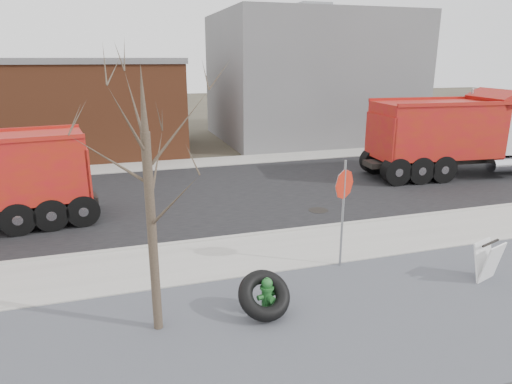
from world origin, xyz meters
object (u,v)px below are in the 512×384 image
object	(u,v)px
dump_truck_red_a	(460,133)
sandwich_board	(488,261)
fire_hydrant	(267,297)
truck_tire	(264,295)
stop_sign	(344,196)

from	to	relation	value
dump_truck_red_a	sandwich_board	bearing A→B (deg)	-121.59
dump_truck_red_a	fire_hydrant	bearing A→B (deg)	-139.37
truck_tire	fire_hydrant	bearing A→B (deg)	46.24
sandwich_board	stop_sign	bearing A→B (deg)	130.79
stop_sign	sandwich_board	xyz separation A→B (m)	(3.03, -1.78, -1.41)
fire_hydrant	truck_tire	xyz separation A→B (m)	(-0.10, -0.10, 0.12)
fire_hydrant	stop_sign	world-z (taller)	stop_sign
fire_hydrant	truck_tire	world-z (taller)	truck_tire
truck_tire	sandwich_board	size ratio (longest dim) A/B	1.21
truck_tire	sandwich_board	distance (m)	5.68
fire_hydrant	sandwich_board	distance (m)	5.59
fire_hydrant	dump_truck_red_a	world-z (taller)	dump_truck_red_a
fire_hydrant	dump_truck_red_a	distance (m)	15.13
fire_hydrant	sandwich_board	size ratio (longest dim) A/B	0.84
fire_hydrant	stop_sign	xyz separation A→B (m)	(2.55, 1.59, 1.56)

